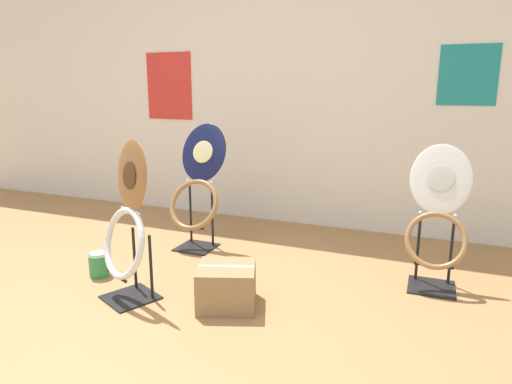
% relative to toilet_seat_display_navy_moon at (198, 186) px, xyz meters
% --- Properties ---
extents(ground_plane, '(14.00, 14.00, 0.00)m').
position_rel_toilet_seat_display_navy_moon_xyz_m(ground_plane, '(0.26, -1.60, -0.48)').
color(ground_plane, '#A37547').
extents(wall_back, '(8.00, 0.07, 2.60)m').
position_rel_toilet_seat_display_navy_moon_xyz_m(wall_back, '(0.26, 0.92, 0.82)').
color(wall_back, silver).
rests_on(wall_back, ground_plane).
extents(toilet_seat_display_navy_moon, '(0.41, 0.39, 0.95)m').
position_rel_toilet_seat_display_navy_moon_xyz_m(toilet_seat_display_navy_moon, '(0.00, 0.00, 0.00)').
color(toilet_seat_display_navy_moon, black).
rests_on(toilet_seat_display_navy_moon, ground_plane).
extents(toilet_seat_display_woodgrain, '(0.45, 0.37, 0.94)m').
position_rel_toilet_seat_display_navy_moon_xyz_m(toilet_seat_display_woodgrain, '(0.07, -0.96, -0.03)').
color(toilet_seat_display_woodgrain, black).
rests_on(toilet_seat_display_woodgrain, ground_plane).
extents(toilet_seat_display_white_plain, '(0.37, 0.38, 0.88)m').
position_rel_toilet_seat_display_navy_moon_xyz_m(toilet_seat_display_white_plain, '(1.72, -0.08, -0.06)').
color(toilet_seat_display_white_plain, black).
rests_on(toilet_seat_display_white_plain, ground_plane).
extents(paint_can, '(0.14, 0.14, 0.16)m').
position_rel_toilet_seat_display_navy_moon_xyz_m(paint_can, '(-0.33, -0.77, -0.40)').
color(paint_can, '#2D8E4C').
rests_on(paint_can, ground_plane).
extents(storage_box, '(0.41, 0.40, 0.24)m').
position_rel_toilet_seat_display_navy_moon_xyz_m(storage_box, '(0.64, -0.82, -0.36)').
color(storage_box, '#93754C').
rests_on(storage_box, ground_plane).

